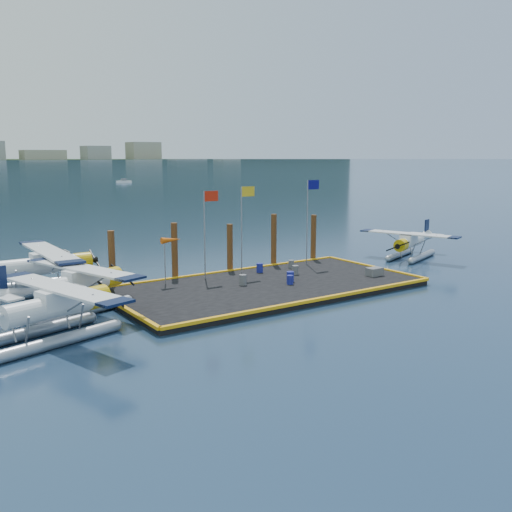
# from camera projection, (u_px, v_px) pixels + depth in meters

# --- Properties ---
(ground) EXTENTS (4000.00, 4000.00, 0.00)m
(ground) POSITION_uv_depth(u_px,v_px,m) (267.00, 290.00, 37.68)
(ground) COLOR navy
(ground) RESTS_ON ground
(dock) EXTENTS (20.00, 10.00, 0.40)m
(dock) POSITION_uv_depth(u_px,v_px,m) (267.00, 287.00, 37.65)
(dock) COLOR black
(dock) RESTS_ON ground
(dock_bumpers) EXTENTS (20.25, 10.25, 0.18)m
(dock_bumpers) POSITION_uv_depth(u_px,v_px,m) (267.00, 283.00, 37.60)
(dock_bumpers) COLOR #EEA20E
(dock_bumpers) RESTS_ON dock
(seaplane_a) EXTENTS (8.88, 9.55, 3.40)m
(seaplane_a) POSITION_uv_depth(u_px,v_px,m) (55.00, 310.00, 27.37)
(seaplane_a) COLOR #969AA3
(seaplane_a) RESTS_ON ground
(seaplane_b) EXTENTS (8.66, 9.27, 3.32)m
(seaplane_b) POSITION_uv_depth(u_px,v_px,m) (78.00, 287.00, 32.36)
(seaplane_b) COLOR #969AA3
(seaplane_b) RESTS_ON ground
(seaplane_c) EXTENTS (9.10, 10.02, 3.58)m
(seaplane_c) POSITION_uv_depth(u_px,v_px,m) (44.00, 268.00, 36.90)
(seaplane_c) COLOR #969AA3
(seaplane_c) RESTS_ON ground
(seaplane_d) EXTENTS (7.84, 8.30, 3.00)m
(seaplane_d) POSITION_uv_depth(u_px,v_px,m) (410.00, 244.00, 48.62)
(seaplane_d) COLOR #969AA3
(seaplane_d) RESTS_ON ground
(drum_0) EXTENTS (0.49, 0.49, 0.68)m
(drum_0) POSITION_uv_depth(u_px,v_px,m) (243.00, 280.00, 37.31)
(drum_0) COLOR #5B5A5F
(drum_0) RESTS_ON dock
(drum_1) EXTENTS (0.49, 0.49, 0.69)m
(drum_1) POSITION_uv_depth(u_px,v_px,m) (290.00, 277.00, 38.25)
(drum_1) COLOR navy
(drum_1) RESTS_ON dock
(drum_2) EXTENTS (0.45, 0.45, 0.64)m
(drum_2) POSITION_uv_depth(u_px,v_px,m) (295.00, 270.00, 40.58)
(drum_2) COLOR #5B5A5F
(drum_2) RESTS_ON dock
(drum_3) EXTENTS (0.42, 0.42, 0.60)m
(drum_3) POSITION_uv_depth(u_px,v_px,m) (290.00, 280.00, 37.52)
(drum_3) COLOR navy
(drum_3) RESTS_ON dock
(drum_4) EXTENTS (0.43, 0.43, 0.61)m
(drum_4) POSITION_uv_depth(u_px,v_px,m) (291.00, 264.00, 42.82)
(drum_4) COLOR #5B5A5F
(drum_4) RESTS_ON dock
(drum_5) EXTENTS (0.47, 0.47, 0.66)m
(drum_5) POSITION_uv_depth(u_px,v_px,m) (260.00, 268.00, 41.28)
(drum_5) COLOR navy
(drum_5) RESTS_ON dock
(crate) EXTENTS (1.13, 0.75, 0.57)m
(crate) POSITION_uv_depth(u_px,v_px,m) (374.00, 272.00, 40.19)
(crate) COLOR #5B5A5F
(crate) RESTS_ON dock
(flagpole_red) EXTENTS (1.14, 0.08, 6.00)m
(flagpole_red) POSITION_uv_depth(u_px,v_px,m) (207.00, 221.00, 38.73)
(flagpole_red) COLOR gray
(flagpole_red) RESTS_ON dock
(flagpole_yellow) EXTENTS (1.14, 0.08, 6.20)m
(flagpole_yellow) POSITION_uv_depth(u_px,v_px,m) (244.00, 216.00, 40.37)
(flagpole_yellow) COLOR gray
(flagpole_yellow) RESTS_ON dock
(flagpole_blue) EXTENTS (1.14, 0.08, 6.50)m
(flagpole_blue) POSITION_uv_depth(u_px,v_px,m) (309.00, 209.00, 43.66)
(flagpole_blue) COLOR gray
(flagpole_blue) RESTS_ON dock
(windsock) EXTENTS (1.40, 0.44, 3.12)m
(windsock) POSITION_uv_depth(u_px,v_px,m) (171.00, 241.00, 37.42)
(windsock) COLOR gray
(windsock) RESTS_ON dock
(piling_0) EXTENTS (0.44, 0.44, 4.00)m
(piling_0) POSITION_uv_depth(u_px,v_px,m) (112.00, 261.00, 37.01)
(piling_0) COLOR #442A13
(piling_0) RESTS_ON ground
(piling_1) EXTENTS (0.44, 0.44, 4.20)m
(piling_1) POSITION_uv_depth(u_px,v_px,m) (175.00, 253.00, 39.49)
(piling_1) COLOR #442A13
(piling_1) RESTS_ON ground
(piling_2) EXTENTS (0.44, 0.44, 3.80)m
(piling_2) POSITION_uv_depth(u_px,v_px,m) (230.00, 250.00, 42.02)
(piling_2) COLOR #442A13
(piling_2) RESTS_ON ground
(piling_3) EXTENTS (0.44, 0.44, 4.30)m
(piling_3) POSITION_uv_depth(u_px,v_px,m) (274.00, 242.00, 44.19)
(piling_3) COLOR #442A13
(piling_3) RESTS_ON ground
(piling_4) EXTENTS (0.44, 0.44, 4.00)m
(piling_4) POSITION_uv_depth(u_px,v_px,m) (313.00, 239.00, 46.43)
(piling_4) COLOR #442A13
(piling_4) RESTS_ON ground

